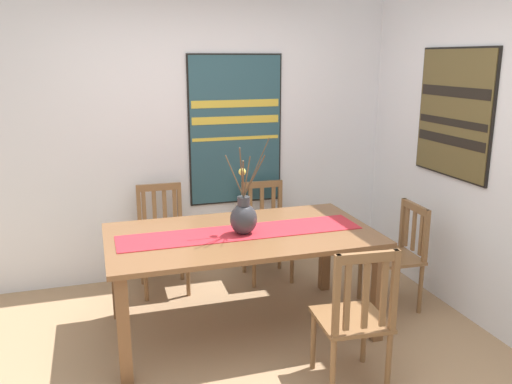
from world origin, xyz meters
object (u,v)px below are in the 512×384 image
(centerpiece_vase, at_px, (244,216))
(chair_2, at_px, (162,237))
(painting_on_side_wall, at_px, (454,113))
(painting_on_back_wall, at_px, (235,130))
(chair_1, at_px, (266,229))
(chair_0, at_px, (397,254))
(chair_3, at_px, (355,317))
(dining_table, at_px, (241,245))

(centerpiece_vase, relative_size, chair_2, 0.78)
(centerpiece_vase, distance_m, chair_2, 1.16)
(chair_2, height_order, painting_on_side_wall, painting_on_side_wall)
(chair_2, xyz_separation_m, painting_on_back_wall, (0.75, 0.27, 0.88))
(chair_1, bearing_deg, chair_0, -47.43)
(chair_0, bearing_deg, centerpiece_vase, -178.62)
(centerpiece_vase, bearing_deg, chair_3, -62.67)
(chair_0, height_order, chair_2, chair_2)
(dining_table, bearing_deg, centerpiece_vase, -78.86)
(chair_0, distance_m, chair_1, 1.23)
(chair_1, xyz_separation_m, chair_3, (-0.03, -1.82, 0.02))
(chair_1, xyz_separation_m, chair_2, (-0.96, 0.02, 0.02))
(painting_on_side_wall, bearing_deg, chair_2, 157.26)
(centerpiece_vase, height_order, painting_on_side_wall, painting_on_side_wall)
(dining_table, height_order, chair_2, chair_2)
(chair_1, bearing_deg, centerpiece_vase, -117.18)
(dining_table, xyz_separation_m, chair_2, (-0.47, 0.92, -0.20))
(chair_2, xyz_separation_m, chair_3, (0.93, -1.84, -0.00))
(dining_table, distance_m, centerpiece_vase, 0.24)
(chair_1, height_order, painting_on_back_wall, painting_on_back_wall)
(chair_3, xyz_separation_m, painting_on_back_wall, (-0.18, 2.11, 0.89))
(chair_2, bearing_deg, painting_on_back_wall, 19.48)
(chair_1, xyz_separation_m, painting_on_side_wall, (1.27, -0.91, 1.13))
(chair_0, height_order, painting_on_side_wall, painting_on_side_wall)
(chair_0, xyz_separation_m, painting_on_back_wall, (-1.04, 1.20, 0.91))
(chair_0, relative_size, chair_3, 0.92)
(chair_2, relative_size, painting_on_side_wall, 0.92)
(centerpiece_vase, height_order, chair_2, centerpiece_vase)
(chair_2, height_order, chair_3, chair_3)
(centerpiece_vase, height_order, chair_1, centerpiece_vase)
(dining_table, bearing_deg, painting_on_side_wall, -0.29)
(painting_on_back_wall, bearing_deg, chair_0, -48.97)
(centerpiece_vase, bearing_deg, chair_1, 62.82)
(chair_3, bearing_deg, painting_on_back_wall, 94.88)
(centerpiece_vase, xyz_separation_m, chair_2, (-0.48, 0.96, -0.43))
(dining_table, height_order, chair_0, chair_0)
(chair_1, relative_size, chair_2, 0.96)
(painting_on_back_wall, relative_size, painting_on_side_wall, 1.36)
(dining_table, bearing_deg, chair_2, 116.87)
(chair_3, bearing_deg, chair_0, 46.59)
(centerpiece_vase, relative_size, chair_3, 0.76)
(chair_1, bearing_deg, dining_table, -118.62)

